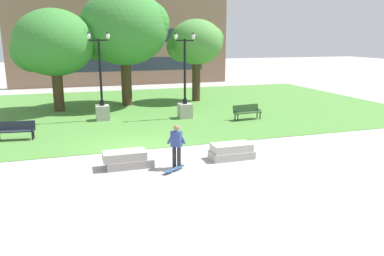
{
  "coord_description": "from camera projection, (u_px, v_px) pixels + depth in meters",
  "views": [
    {
      "loc": [
        -2.56,
        -16.08,
        4.92
      ],
      "look_at": [
        2.13,
        -1.4,
        1.2
      ],
      "focal_mm": 35.0,
      "sensor_mm": 36.0,
      "label": 1
    }
  ],
  "objects": [
    {
      "name": "park_bench_near_left",
      "position": [
        16.0,
        129.0,
        18.42
      ],
      "size": [
        1.85,
        0.74,
        0.9
      ],
      "color": "#1E232D",
      "rests_on": "grass_lawn"
    },
    {
      "name": "concrete_block_left",
      "position": [
        232.0,
        151.0,
        15.63
      ],
      "size": [
        1.8,
        0.9,
        0.64
      ],
      "color": "#B2ADA3",
      "rests_on": "ground"
    },
    {
      "name": "grass_lawn",
      "position": [
        113.0,
        110.0,
        26.06
      ],
      "size": [
        40.0,
        20.0,
        0.02
      ],
      "primitive_type": "cube",
      "color": "#4C8438",
      "rests_on": "ground"
    },
    {
      "name": "tree_near_right",
      "position": [
        53.0,
        44.0,
        24.75
      ],
      "size": [
        5.44,
        5.18,
        6.8
      ],
      "color": "#42301E",
      "rests_on": "grass_lawn"
    },
    {
      "name": "tree_far_right",
      "position": [
        196.0,
        43.0,
        28.97
      ],
      "size": [
        4.28,
        4.07,
        6.33
      ],
      "color": "#42301E",
      "rests_on": "grass_lawn"
    },
    {
      "name": "skateboard",
      "position": [
        174.0,
        169.0,
        14.14
      ],
      "size": [
        0.96,
        0.73,
        0.14
      ],
      "color": "#2D4C75",
      "rests_on": "ground"
    },
    {
      "name": "person_skateboarder",
      "position": [
        176.0,
        144.0,
        14.35
      ],
      "size": [
        0.74,
        0.44,
        1.71
      ],
      "color": "#28282D",
      "rests_on": "ground"
    },
    {
      "name": "lamp_post_center",
      "position": [
        185.0,
        101.0,
        23.31
      ],
      "size": [
        1.32,
        0.8,
        5.25
      ],
      "color": "#ADA89E",
      "rests_on": "grass_lawn"
    },
    {
      "name": "park_bench_near_right",
      "position": [
        247.0,
        111.0,
        22.99
      ],
      "size": [
        1.85,
        0.73,
        0.9
      ],
      "color": "#284723",
      "rests_on": "grass_lawn"
    },
    {
      "name": "tree_far_left",
      "position": [
        123.0,
        29.0,
        26.82
      ],
      "size": [
        6.59,
        6.27,
        8.28
      ],
      "color": "#42301E",
      "rests_on": "grass_lawn"
    },
    {
      "name": "lamp_post_right",
      "position": [
        102.0,
        103.0,
        22.69
      ],
      "size": [
        1.32,
        0.8,
        5.27
      ],
      "color": "#ADA89E",
      "rests_on": "grass_lawn"
    },
    {
      "name": "concrete_block_center",
      "position": [
        127.0,
        159.0,
        14.6
      ],
      "size": [
        1.93,
        0.9,
        0.64
      ],
      "color": "#9E9991",
      "rests_on": "ground"
    },
    {
      "name": "building_facade_distant",
      "position": [
        123.0,
        37.0,
        39.15
      ],
      "size": [
        22.95,
        1.03,
        9.97
      ],
      "color": "#8E6B56",
      "rests_on": "ground"
    },
    {
      "name": "ground_plane",
      "position": [
        137.0,
        150.0,
        16.8
      ],
      "size": [
        140.0,
        140.0,
        0.0
      ],
      "primitive_type": "plane",
      "color": "#A3A09B"
    }
  ]
}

